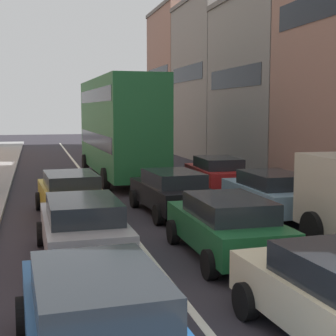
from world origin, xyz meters
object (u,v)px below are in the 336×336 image
at_px(sedan_left_lane_front, 97,319).
at_px(hatchback_centre_lane_third, 172,191).
at_px(sedan_left_lane_third, 70,193).
at_px(wagon_right_lane_far, 217,173).
at_px(wagon_left_lane_second, 83,227).
at_px(sedan_right_lane_behind_truck, 270,193).
at_px(sedan_centre_lane_second, 227,225).
at_px(bus_mid_queue_primary, 119,124).

height_order(sedan_left_lane_front, hatchback_centre_lane_third, same).
distance_m(sedan_left_lane_third, wagon_right_lane_far, 7.57).
distance_m(wagon_left_lane_second, hatchback_centre_lane_third, 5.65).
xyz_separation_m(wagon_left_lane_second, wagon_right_lane_far, (6.61, 8.70, 0.00)).
bearing_deg(sedan_right_lane_behind_truck, wagon_left_lane_second, 117.49).
bearing_deg(sedan_centre_lane_second, sedan_left_lane_front, 142.11).
height_order(hatchback_centre_lane_third, sedan_left_lane_third, same).
relative_size(sedan_centre_lane_second, bus_mid_queue_primary, 0.41).
distance_m(sedan_left_lane_front, wagon_left_lane_second, 5.37).
relative_size(sedan_left_lane_front, wagon_left_lane_second, 1.01).
distance_m(wagon_left_lane_second, sedan_right_lane_behind_truck, 7.30).
relative_size(wagon_right_lane_far, bus_mid_queue_primary, 0.41).
xyz_separation_m(hatchback_centre_lane_third, sedan_right_lane_behind_truck, (3.08, -1.17, 0.00)).
bearing_deg(sedan_right_lane_behind_truck, wagon_right_lane_far, -0.85).
height_order(sedan_centre_lane_second, bus_mid_queue_primary, bus_mid_queue_primary).
xyz_separation_m(sedan_left_lane_front, sedan_left_lane_third, (0.38, 10.28, 0.00)).
distance_m(hatchback_centre_lane_third, sedan_left_lane_third, 3.38).
xyz_separation_m(sedan_right_lane_behind_truck, bus_mid_queue_primary, (-3.40, 10.06, 2.03)).
bearing_deg(sedan_right_lane_behind_truck, sedan_left_lane_front, 142.22).
bearing_deg(sedan_centre_lane_second, wagon_left_lane_second, 78.73).
bearing_deg(sedan_left_lane_third, sedan_right_lane_behind_truck, -107.17).
relative_size(sedan_centre_lane_second, wagon_left_lane_second, 0.99).
bearing_deg(sedan_centre_lane_second, bus_mid_queue_primary, 1.34).
bearing_deg(bus_mid_queue_primary, hatchback_centre_lane_third, -179.59).
bearing_deg(bus_mid_queue_primary, sedan_centre_lane_second, 179.43).
relative_size(wagon_left_lane_second, sedan_right_lane_behind_truck, 1.01).
xyz_separation_m(hatchback_centre_lane_third, sedan_left_lane_third, (-3.36, 0.41, 0.00)).
relative_size(sedan_left_lane_front, wagon_right_lane_far, 1.00).
distance_m(sedan_left_lane_front, wagon_right_lane_far, 15.67).
relative_size(sedan_left_lane_third, bus_mid_queue_primary, 0.42).
relative_size(sedan_centre_lane_second, wagon_right_lane_far, 0.98).
relative_size(wagon_left_lane_second, sedan_left_lane_third, 0.99).
xyz_separation_m(sedan_centre_lane_second, sedan_right_lane_behind_truck, (3.14, 4.02, 0.00)).
distance_m(hatchback_centre_lane_third, sedan_right_lane_behind_truck, 3.30).
height_order(sedan_centre_lane_second, hatchback_centre_lane_third, same).
bearing_deg(hatchback_centre_lane_third, sedan_left_lane_front, 155.81).
distance_m(sedan_centre_lane_second, bus_mid_queue_primary, 14.22).
bearing_deg(hatchback_centre_lane_third, sedan_left_lane_third, 79.56).
relative_size(hatchback_centre_lane_third, wagon_right_lane_far, 1.01).
height_order(sedan_left_lane_front, wagon_right_lane_far, same).
relative_size(sedan_right_lane_behind_truck, bus_mid_queue_primary, 0.41).
relative_size(sedan_left_lane_front, sedan_right_lane_behind_truck, 1.01).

